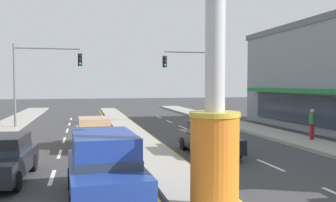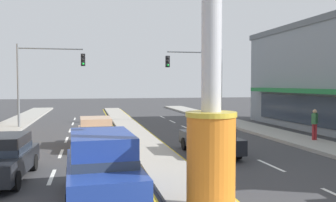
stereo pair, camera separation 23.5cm
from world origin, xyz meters
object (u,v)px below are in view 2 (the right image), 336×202
sedan_far_right_lane (1,157)px  sedan_mid_left_lane (210,138)px  traffic_light_right_side (201,72)px  suv_near_left_lane (102,166)px  district_sign (211,61)px  traffic_light_left_side (43,71)px  pedestrian_near_kerb (315,123)px  sedan_near_right_lane (96,132)px

sedan_far_right_lane → sedan_mid_left_lane: same height
traffic_light_right_side → suv_near_left_lane: bearing=-115.4°
district_sign → traffic_light_left_side: (-6.16, 19.68, 0.40)m
traffic_light_right_side → traffic_light_left_side: bearing=-177.1°
district_sign → traffic_light_right_side: size_ratio=1.23×
district_sign → suv_near_left_lane: district_sign is taller
sedan_mid_left_lane → pedestrian_near_kerb: (6.73, 1.85, 0.36)m
suv_near_left_lane → pedestrian_near_kerb: bearing=32.4°
traffic_light_right_side → suv_near_left_lane: 20.64m
traffic_light_right_side → sedan_far_right_lane: size_ratio=1.41×
traffic_light_right_side → suv_near_left_lane: size_ratio=1.32×
district_sign → traffic_light_left_side: bearing=107.4°
suv_near_left_lane → traffic_light_right_side: bearing=64.6°
district_sign → pedestrian_near_kerb: bearing=45.3°
district_sign → traffic_light_right_side: 21.22m
traffic_light_right_side → sedan_mid_left_lane: traffic_light_right_side is taller
sedan_far_right_lane → sedan_mid_left_lane: (8.45, 2.80, 0.00)m
district_sign → sedan_far_right_lane: bearing=140.9°
traffic_light_left_side → suv_near_left_lane: bearing=-78.6°
traffic_light_right_side → suv_near_left_lane: traffic_light_right_side is taller
suv_near_left_lane → sedan_far_right_lane: bearing=138.7°
sedan_mid_left_lane → district_sign: bearing=-108.8°
district_sign → sedan_far_right_lane: size_ratio=1.73×
sedan_near_right_lane → sedan_mid_left_lane: size_ratio=1.00×
district_sign → pedestrian_near_kerb: district_sign is taller
traffic_light_right_side → pedestrian_near_kerb: size_ratio=3.64×
sedan_mid_left_lane → sedan_far_right_lane: bearing=-161.7°
traffic_light_left_side → pedestrian_near_kerb: size_ratio=3.64×
traffic_light_right_side → sedan_near_right_lane: bearing=-132.6°
sedan_near_right_lane → sedan_mid_left_lane: bearing=-31.9°
traffic_light_left_side → sedan_far_right_lane: 15.30m
pedestrian_near_kerb → district_sign: bearing=-134.7°
sedan_near_right_lane → suv_near_left_lane: size_ratio=0.93×
traffic_light_left_side → traffic_light_right_side: same height
sedan_near_right_lane → sedan_far_right_lane: 6.85m
district_sign → sedan_near_right_lane: 11.50m
district_sign → sedan_far_right_lane: district_sign is taller
district_sign → traffic_light_right_side: (6.16, 20.30, 0.40)m
traffic_light_left_side → traffic_light_right_side: size_ratio=1.00×
traffic_light_right_side → district_sign: bearing=-106.9°
district_sign → sedan_far_right_lane: 8.16m
sedan_near_right_lane → sedan_far_right_lane: size_ratio=0.99×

